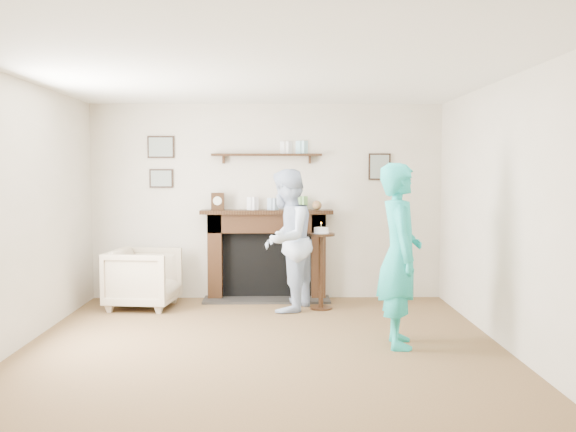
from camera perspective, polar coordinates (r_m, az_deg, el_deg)
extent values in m
plane|color=brown|center=(5.98, -2.30, -11.93)|extent=(5.00, 5.00, 0.00)
cube|color=beige|center=(8.26, -1.90, 1.28)|extent=(4.50, 0.04, 2.50)
cube|color=beige|center=(6.24, -23.45, 0.07)|extent=(0.04, 5.00, 2.50)
cube|color=beige|center=(6.14, 19.16, 0.12)|extent=(0.04, 5.00, 2.50)
cube|color=white|center=(5.82, -2.37, 12.48)|extent=(4.50, 5.00, 0.04)
cube|color=black|center=(8.26, -6.49, -3.62)|extent=(0.18, 0.20, 1.10)
cube|color=black|center=(8.24, 2.70, -3.62)|extent=(0.18, 0.20, 1.10)
cube|color=black|center=(8.18, -1.90, -0.64)|extent=(1.50, 0.20, 0.24)
cube|color=black|center=(8.31, -1.89, -4.38)|extent=(1.14, 0.06, 0.86)
cube|color=#2A2825|center=(8.20, -1.90, -7.45)|extent=(1.60, 0.44, 0.03)
cube|color=black|center=(8.14, -1.91, 0.36)|extent=(1.68, 0.26, 0.05)
cube|color=black|center=(8.18, -1.92, 5.46)|extent=(1.40, 0.15, 0.03)
cube|color=black|center=(8.38, -11.23, 6.03)|extent=(0.34, 0.03, 0.28)
cube|color=black|center=(8.37, -11.20, 3.30)|extent=(0.30, 0.03, 0.24)
cube|color=black|center=(8.34, 8.13, 4.36)|extent=(0.28, 0.03, 0.34)
cube|color=black|center=(8.17, -6.27, 1.30)|extent=(0.16, 0.09, 0.22)
cylinder|color=beige|center=(8.12, -6.30, 1.35)|extent=(0.11, 0.01, 0.11)
sphere|color=green|center=(8.15, 2.59, 0.96)|extent=(0.12, 0.12, 0.12)
imported|color=gray|center=(7.99, -12.67, -7.95)|extent=(0.87, 0.85, 0.71)
imported|color=silver|center=(7.65, -0.16, -8.39)|extent=(0.87, 0.98, 1.67)
imported|color=#1F9FB1|center=(6.26, 9.80, -11.27)|extent=(0.44, 0.65, 1.72)
cylinder|color=black|center=(7.74, 2.94, -8.17)|extent=(0.27, 0.27, 0.02)
cylinder|color=black|center=(7.66, 2.95, -4.96)|extent=(0.06, 0.06, 0.86)
cylinder|color=black|center=(7.61, 2.97, -1.65)|extent=(0.32, 0.32, 0.03)
cylinder|color=silver|center=(7.60, 2.97, -1.52)|extent=(0.22, 0.22, 0.01)
cylinder|color=white|center=(7.60, 2.97, -1.27)|extent=(0.17, 0.17, 0.06)
cylinder|color=#F3E49A|center=(7.60, 2.97, -0.86)|extent=(0.01, 0.01, 0.05)
sphere|color=orange|center=(7.59, 2.97, -0.61)|extent=(0.02, 0.02, 0.02)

